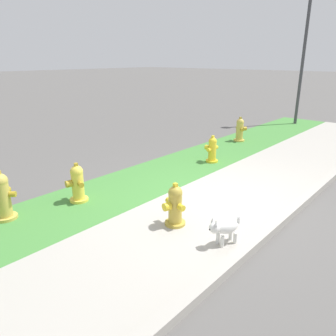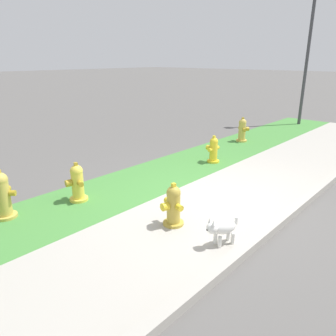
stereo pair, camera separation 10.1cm
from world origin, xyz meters
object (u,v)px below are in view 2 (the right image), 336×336
fire_hydrant_at_driveway (3,195)px  fire_hydrant_mid_block (77,183)px  fire_hydrant_far_end (173,206)px  fire_hydrant_across_street (242,130)px  small_white_dog (222,228)px  fire_hydrant_near_corner (213,150)px  street_lamp (311,27)px

fire_hydrant_at_driveway → fire_hydrant_mid_block: size_ratio=1.13×
fire_hydrant_mid_block → fire_hydrant_far_end: bearing=-152.4°
fire_hydrant_across_street → small_white_dog: size_ratio=1.60×
fire_hydrant_near_corner → small_white_dog: size_ratio=1.43×
fire_hydrant_at_driveway → street_lamp: (10.63, -0.45, 2.98)m
fire_hydrant_far_end → fire_hydrant_across_street: fire_hydrant_across_street is taller
fire_hydrant_across_street → street_lamp: 4.87m
fire_hydrant_near_corner → small_white_dog: (-2.95, -2.18, -0.06)m
small_white_dog → fire_hydrant_across_street: bearing=-130.3°
fire_hydrant_at_driveway → fire_hydrant_mid_block: (1.13, -0.29, -0.05)m
fire_hydrant_mid_block → street_lamp: size_ratio=0.13×
fire_hydrant_mid_block → small_white_dog: 2.70m
fire_hydrant_at_driveway → street_lamp: bearing=41.4°
fire_hydrant_at_driveway → street_lamp: 11.05m
fire_hydrant_across_street → fire_hydrant_near_corner: (-2.27, -0.54, -0.04)m
fire_hydrant_far_end → fire_hydrant_near_corner: (2.97, 1.34, -0.01)m
fire_hydrant_near_corner → small_white_dog: fire_hydrant_near_corner is taller
fire_hydrant_far_end → fire_hydrant_mid_block: 1.87m
fire_hydrant_at_driveway → street_lamp: size_ratio=0.15×
fire_hydrant_far_end → street_lamp: size_ratio=0.13×
fire_hydrant_far_end → street_lamp: bearing=-66.6°
fire_hydrant_at_driveway → street_lamp: street_lamp is taller
fire_hydrant_near_corner → street_lamp: (6.09, 0.32, 3.05)m
fire_hydrant_mid_block → fire_hydrant_near_corner: (3.41, -0.48, -0.02)m
fire_hydrant_far_end → fire_hydrant_at_driveway: size_ratio=0.85×
fire_hydrant_far_end → fire_hydrant_at_driveway: bearing=49.7°
small_white_dog → fire_hydrant_far_end: bearing=-66.7°
fire_hydrant_across_street → fire_hydrant_near_corner: fire_hydrant_across_street is taller
fire_hydrant_mid_block → fire_hydrant_near_corner: 3.44m
fire_hydrant_at_driveway → fire_hydrant_mid_block: 1.16m
fire_hydrant_far_end → small_white_dog: 0.84m
fire_hydrant_at_driveway → fire_hydrant_near_corner: fire_hydrant_at_driveway is taller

